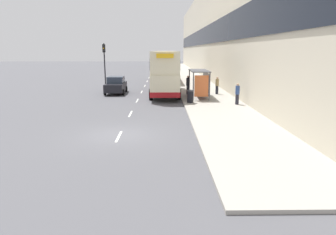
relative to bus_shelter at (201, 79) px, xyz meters
name	(u,v)px	position (x,y,z in m)	size (l,w,h in m)	color
ground_plane	(120,135)	(-5.77, -11.84, -1.88)	(220.00, 220.00, 0.00)	#515156
pavement	(186,75)	(0.73, 26.66, -1.81)	(5.00, 93.00, 0.14)	#A39E93
terrace_facade	(210,33)	(4.72, 26.66, 5.53)	(3.10, 93.00, 14.82)	beige
lane_mark_0	(119,137)	(-5.77, -12.19, -1.87)	(0.12, 2.00, 0.01)	silver
lane_mark_1	(130,114)	(-5.77, -6.48, -1.87)	(0.12, 2.00, 0.01)	silver
lane_mark_2	(137,101)	(-5.77, -0.76, -1.87)	(0.12, 2.00, 0.01)	silver
lane_mark_3	(142,92)	(-5.77, 4.95, -1.87)	(0.12, 2.00, 0.01)	silver
lane_mark_4	(145,86)	(-5.77, 10.66, -1.87)	(0.12, 2.00, 0.01)	silver
lane_mark_5	(147,81)	(-5.77, 16.38, -1.87)	(0.12, 2.00, 0.01)	silver
lane_mark_6	(149,78)	(-5.77, 22.09, -1.87)	(0.12, 2.00, 0.01)	silver
bus_shelter	(201,79)	(0.00, 0.00, 0.00)	(1.60, 4.20, 2.48)	#4C4C51
double_decker_bus_near	(165,72)	(-3.30, 3.03, 0.41)	(2.85, 10.88, 4.30)	beige
double_decker_bus_ahead	(165,66)	(-3.15, 15.84, 0.41)	(2.85, 11.47, 4.30)	beige
car_0	(116,85)	(-8.35, 3.91, -1.01)	(2.01, 4.17, 1.75)	black
pedestrian_at_shelter	(237,94)	(2.47, -3.54, -0.86)	(0.34, 0.34, 1.71)	#23232D
pedestrian_1	(217,85)	(1.89, 2.33, -0.86)	(0.34, 0.34, 1.72)	#23232D
pedestrian_2	(188,85)	(-1.00, 2.39, -0.80)	(0.36, 0.36, 1.82)	#23232D
pedestrian_3	(200,85)	(0.20, 2.67, -0.88)	(0.33, 0.33, 1.67)	#23232D
pedestrian_4	(204,83)	(0.79, 3.95, -0.86)	(0.34, 0.34, 1.71)	#23232D
litter_bin	(190,96)	(-1.22, -2.73, -1.21)	(0.55, 0.55, 1.05)	black
traffic_light_far_kerb	(104,59)	(-10.17, 7.80, 1.58)	(0.30, 0.32, 5.16)	black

